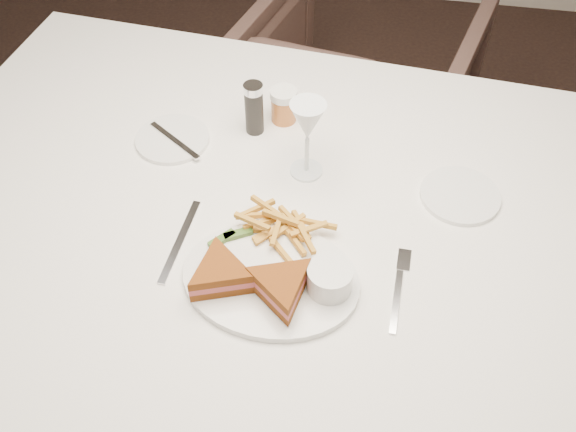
# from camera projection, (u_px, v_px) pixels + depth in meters

# --- Properties ---
(table) EXTENTS (1.73, 1.24, 0.75)m
(table) POSITION_uv_depth(u_px,v_px,m) (292.00, 318.00, 1.54)
(table) COLOR white
(table) RESTS_ON ground
(chair_far) EXTENTS (0.84, 0.81, 0.72)m
(chair_far) POSITION_uv_depth(u_px,v_px,m) (357.00, 91.00, 2.15)
(chair_far) COLOR #49322C
(chair_far) RESTS_ON ground
(table_setting) EXTENTS (0.78, 0.64, 0.18)m
(table_setting) POSITION_uv_depth(u_px,v_px,m) (280.00, 223.00, 1.19)
(table_setting) COLOR white
(table_setting) RESTS_ON table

